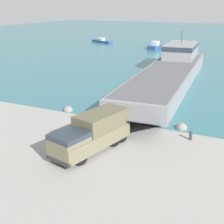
# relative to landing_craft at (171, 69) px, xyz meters

# --- Properties ---
(ground_plane) EXTENTS (240.00, 240.00, 0.00)m
(ground_plane) POSITION_rel_landing_craft_xyz_m (-0.31, -28.97, -1.74)
(ground_plane) COLOR gray
(water_surface) EXTENTS (240.00, 180.00, 0.01)m
(water_surface) POSITION_rel_landing_craft_xyz_m (-0.31, 68.29, -1.74)
(water_surface) COLOR #336B75
(water_surface) RESTS_ON ground_plane
(landing_craft) EXTENTS (10.56, 42.28, 7.33)m
(landing_craft) POSITION_rel_landing_craft_xyz_m (0.00, 0.00, 0.00)
(landing_craft) COLOR gray
(landing_craft) RESTS_ON ground_plane
(military_truck) EXTENTS (4.32, 8.43, 3.17)m
(military_truck) POSITION_rel_landing_craft_xyz_m (1.00, -29.00, -0.11)
(military_truck) COLOR #6B664C
(military_truck) RESTS_ON ground_plane
(soldier_on_ramp) EXTENTS (0.37, 0.49, 1.79)m
(soldier_on_ramp) POSITION_rel_landing_craft_xyz_m (-1.38, -29.33, -0.70)
(soldier_on_ramp) COLOR #6B664C
(soldier_on_ramp) RESTS_ON ground_plane
(moored_boat_a) EXTENTS (8.74, 5.37, 1.56)m
(moored_boat_a) POSITION_rel_landing_craft_xyz_m (-33.83, 40.69, -1.23)
(moored_boat_a) COLOR navy
(moored_boat_a) RESTS_ON ground_plane
(moored_boat_b) EXTENTS (3.56, 5.49, 2.23)m
(moored_boat_b) POSITION_rel_landing_craft_xyz_m (-13.51, 33.93, -1.00)
(moored_boat_b) COLOR navy
(moored_boat_b) RESTS_ON ground_plane
(moored_boat_c) EXTENTS (3.78, 5.99, 2.17)m
(moored_boat_c) POSITION_rel_landing_craft_xyz_m (-6.15, 31.74, -1.02)
(moored_boat_c) COLOR #B22323
(moored_boat_c) RESTS_ON ground_plane
(mooring_bollard) EXTENTS (0.33, 0.33, 0.90)m
(mooring_bollard) POSITION_rel_landing_craft_xyz_m (8.40, -23.18, -1.25)
(mooring_bollard) COLOR #333338
(mooring_bollard) RESTS_ON ground_plane
(shoreline_rock_a) EXTENTS (1.21, 1.21, 1.21)m
(shoreline_rock_a) POSITION_rel_landing_craft_xyz_m (6.96, -20.78, -1.74)
(shoreline_rock_a) COLOR gray
(shoreline_rock_a) RESTS_ON ground_plane
(shoreline_rock_b) EXTENTS (1.18, 1.18, 1.18)m
(shoreline_rock_b) POSITION_rel_landing_craft_xyz_m (-6.73, -21.04, -1.74)
(shoreline_rock_b) COLOR gray
(shoreline_rock_b) RESTS_ON ground_plane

